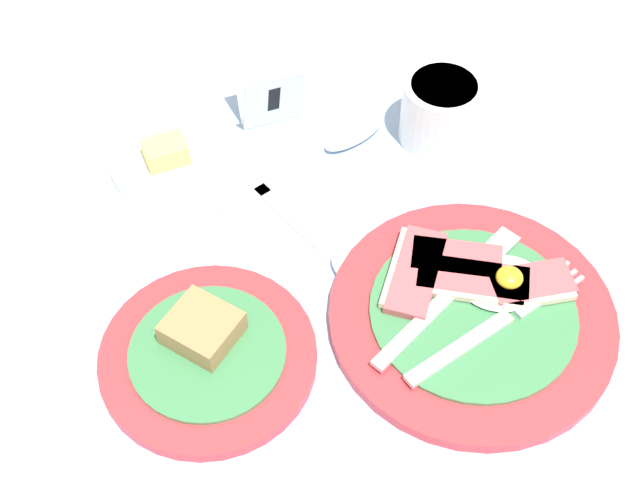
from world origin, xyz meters
TOP-DOWN VIEW (x-y plane):
  - ground_plane at (0.00, 0.00)m, footprint 3.00×3.00m
  - breakfast_plate at (0.10, -0.02)m, footprint 0.24×0.24m
  - bread_plate at (-0.13, -0.01)m, footprint 0.18×0.18m
  - sugar_cup at (0.13, 0.20)m, footprint 0.08×0.08m
  - butter_dish at (-0.14, 0.21)m, footprint 0.11×0.11m
  - number_card at (-0.03, 0.25)m, footprint 0.07×0.05m
  - teaspoon_by_saucer at (0.00, 0.06)m, footprint 0.11×0.18m
  - teaspoon_near_cup at (0.02, 0.20)m, footprint 0.18×0.10m

SIDE VIEW (x-z plane):
  - ground_plane at x=0.00m, z-range 0.00..0.00m
  - teaspoon_by_saucer at x=0.00m, z-range 0.00..0.01m
  - teaspoon_near_cup at x=0.02m, z-range 0.00..0.01m
  - butter_dish at x=-0.14m, z-range -0.01..0.02m
  - breakfast_plate at x=0.10m, z-range -0.01..0.03m
  - bread_plate at x=-0.13m, z-range -0.01..0.03m
  - sugar_cup at x=0.13m, z-range 0.00..0.07m
  - number_card at x=-0.03m, z-range 0.00..0.07m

